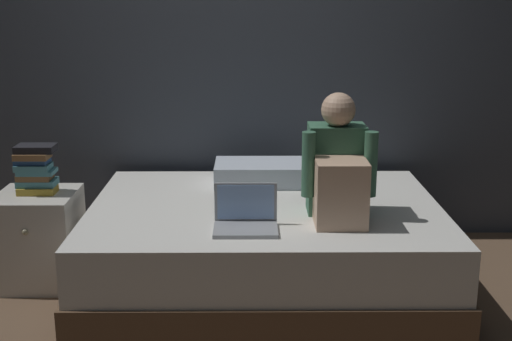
{
  "coord_description": "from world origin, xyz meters",
  "views": [
    {
      "loc": [
        0.12,
        -3.31,
        1.63
      ],
      "look_at": [
        0.15,
        0.1,
        0.73
      ],
      "focal_mm": 47.2,
      "sensor_mm": 36.0,
      "label": 1
    }
  ],
  "objects_px": {
    "bed": "(265,245)",
    "nightstand": "(39,238)",
    "book_stack": "(35,169)",
    "person_sitting": "(338,171)",
    "laptop": "(246,218)",
    "pillow": "(260,173)"
  },
  "relations": [
    {
      "from": "bed",
      "to": "nightstand",
      "type": "relative_size",
      "value": 3.72
    },
    {
      "from": "person_sitting",
      "to": "book_stack",
      "type": "relative_size",
      "value": 2.36
    },
    {
      "from": "pillow",
      "to": "bed",
      "type": "bearing_deg",
      "value": -86.87
    },
    {
      "from": "nightstand",
      "to": "laptop",
      "type": "distance_m",
      "value": 1.3
    },
    {
      "from": "laptop",
      "to": "pillow",
      "type": "distance_m",
      "value": 0.86
    },
    {
      "from": "person_sitting",
      "to": "laptop",
      "type": "distance_m",
      "value": 0.55
    },
    {
      "from": "bed",
      "to": "laptop",
      "type": "height_order",
      "value": "laptop"
    },
    {
      "from": "bed",
      "to": "laptop",
      "type": "distance_m",
      "value": 0.51
    },
    {
      "from": "person_sitting",
      "to": "laptop",
      "type": "xyz_separation_m",
      "value": [
        -0.48,
        -0.19,
        -0.2
      ]
    },
    {
      "from": "nightstand",
      "to": "laptop",
      "type": "bearing_deg",
      "value": -20.21
    },
    {
      "from": "laptop",
      "to": "book_stack",
      "type": "height_order",
      "value": "book_stack"
    },
    {
      "from": "person_sitting",
      "to": "pillow",
      "type": "relative_size",
      "value": 1.17
    },
    {
      "from": "nightstand",
      "to": "laptop",
      "type": "relative_size",
      "value": 1.68
    },
    {
      "from": "bed",
      "to": "book_stack",
      "type": "height_order",
      "value": "book_stack"
    },
    {
      "from": "laptop",
      "to": "pillow",
      "type": "bearing_deg",
      "value": 84.47
    },
    {
      "from": "nightstand",
      "to": "book_stack",
      "type": "bearing_deg",
      "value": 72.32
    },
    {
      "from": "bed",
      "to": "pillow",
      "type": "relative_size",
      "value": 3.57
    },
    {
      "from": "nightstand",
      "to": "person_sitting",
      "type": "distance_m",
      "value": 1.76
    },
    {
      "from": "laptop",
      "to": "pillow",
      "type": "height_order",
      "value": "laptop"
    },
    {
      "from": "pillow",
      "to": "book_stack",
      "type": "distance_m",
      "value": 1.34
    },
    {
      "from": "person_sitting",
      "to": "laptop",
      "type": "bearing_deg",
      "value": -158.92
    },
    {
      "from": "bed",
      "to": "laptop",
      "type": "relative_size",
      "value": 6.25
    }
  ]
}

